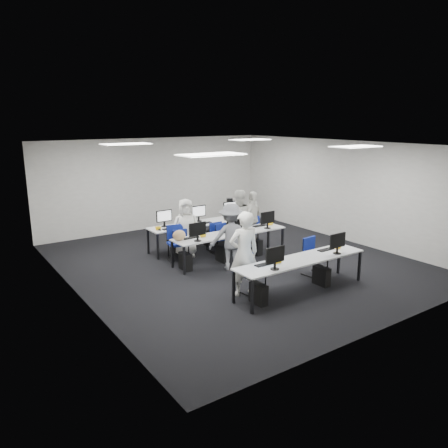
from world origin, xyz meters
TOP-DOWN VIEW (x-y plane):
  - room at (0.00, 0.00)m, footprint 9.00×9.02m
  - ceiling_panels at (0.00, 0.00)m, footprint 5.20×4.60m
  - desk_front at (0.00, -2.40)m, footprint 3.20×0.70m
  - desk_mid at (0.00, 0.20)m, footprint 3.20×0.70m
  - desk_back at (0.00, 1.60)m, footprint 3.20×0.70m
  - equipment_front at (-0.19, -2.42)m, footprint 2.51×0.41m
  - equipment_mid at (-0.19, 0.18)m, footprint 2.91×0.41m
  - equipment_back at (0.19, 1.62)m, footprint 2.91×0.41m
  - chair_0 at (-0.92, -1.90)m, footprint 0.45×0.49m
  - chair_1 at (0.97, -1.86)m, footprint 0.49×0.52m
  - chair_2 at (-1.20, 0.87)m, footprint 0.53×0.57m
  - chair_3 at (0.09, 0.85)m, footprint 0.42×0.45m
  - chair_4 at (0.98, 0.76)m, footprint 0.58×0.61m
  - chair_5 at (-1.08, 1.07)m, footprint 0.46×0.49m
  - chair_6 at (0.15, 1.07)m, footprint 0.44×0.47m
  - chair_7 at (1.27, 1.00)m, footprint 0.54×0.57m
  - handbag at (-1.45, 0.31)m, footprint 0.35×0.26m
  - student_0 at (-1.11, -1.85)m, footprint 0.73×0.56m
  - student_1 at (0.80, 0.94)m, footprint 0.94×0.80m
  - student_2 at (-0.78, 1.14)m, footprint 0.88×0.71m
  - student_3 at (1.25, 0.87)m, footprint 1.02×0.73m
  - photographer at (-0.41, -0.40)m, footprint 1.22×0.99m
  - dslr_camera at (-0.34, -0.24)m, footprint 0.20×0.22m

SIDE VIEW (x-z plane):
  - chair_6 at x=0.15m, z-range -0.15..0.67m
  - chair_0 at x=-0.92m, z-range -0.15..0.68m
  - chair_5 at x=-1.08m, z-range -0.15..0.68m
  - chair_3 at x=0.09m, z-range -0.15..0.68m
  - chair_1 at x=0.97m, z-range -0.16..0.73m
  - chair_7 at x=1.27m, z-range -0.16..0.73m
  - chair_4 at x=0.98m, z-range -0.17..0.74m
  - chair_2 at x=-1.20m, z-range -0.17..0.77m
  - equipment_mid at x=-0.19m, z-range -0.24..0.95m
  - equipment_back at x=0.19m, z-range -0.24..0.95m
  - equipment_front at x=-0.19m, z-range -0.24..0.95m
  - desk_front at x=0.00m, z-range 0.32..1.05m
  - desk_mid at x=0.00m, z-range 0.32..1.05m
  - desk_back at x=0.00m, z-range 0.32..1.05m
  - student_2 at x=-0.78m, z-range 0.00..1.56m
  - student_3 at x=1.25m, z-range 0.00..1.61m
  - photographer at x=-0.41m, z-range 0.00..1.64m
  - student_1 at x=0.80m, z-range 0.00..1.69m
  - handbag at x=-1.45m, z-range 0.73..0.99m
  - student_0 at x=-1.11m, z-range 0.00..1.80m
  - room at x=0.00m, z-range 0.00..3.00m
  - dslr_camera at x=-0.34m, z-range 1.65..1.75m
  - ceiling_panels at x=0.00m, z-range 2.98..2.99m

